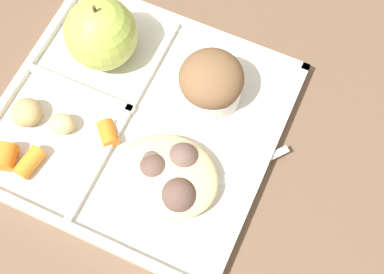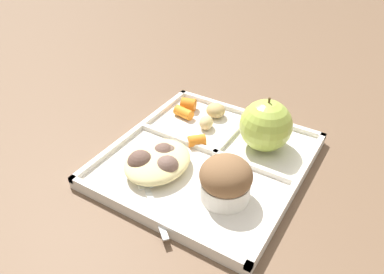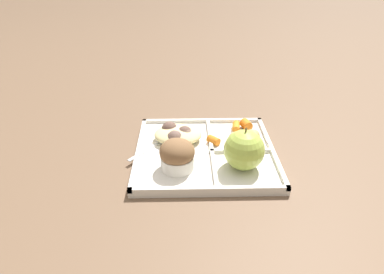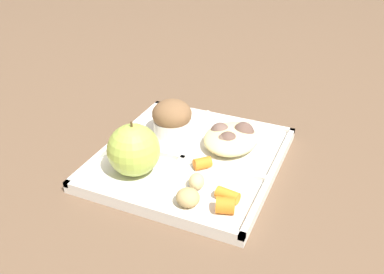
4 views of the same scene
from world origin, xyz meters
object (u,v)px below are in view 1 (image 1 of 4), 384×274
object	(u,v)px
green_apple	(101,34)
plastic_fork	(216,184)
bran_muffin	(211,82)
lunch_tray	(138,122)

from	to	relation	value
green_apple	plastic_fork	bearing A→B (deg)	-27.63
bran_muffin	plastic_fork	world-z (taller)	bran_muffin
lunch_tray	green_apple	xyz separation A→B (m)	(-0.07, 0.06, 0.05)
green_apple	plastic_fork	xyz separation A→B (m)	(0.19, -0.10, -0.04)
lunch_tray	green_apple	world-z (taller)	green_apple
lunch_tray	plastic_fork	xyz separation A→B (m)	(0.11, -0.03, 0.01)
green_apple	bran_muffin	size ratio (longest dim) A/B	1.28
plastic_fork	bran_muffin	bearing A→B (deg)	116.91
lunch_tray	plastic_fork	size ratio (longest dim) A/B	2.41
plastic_fork	green_apple	bearing A→B (deg)	152.37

